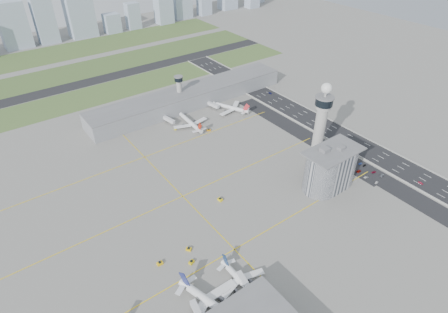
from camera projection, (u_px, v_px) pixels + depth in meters
ground at (253, 197)px, 264.10m from camera, size 1000.00×1000.00×0.00m
grass_strip_0 at (105, 93)px, 402.73m from camera, size 480.00×50.00×0.08m
grass_strip_1 at (81, 71)px, 452.19m from camera, size 480.00×60.00×0.08m
grass_strip_2 at (61, 52)px, 504.93m from camera, size 480.00×70.00×0.08m
runway at (92, 81)px, 427.12m from camera, size 480.00×22.00×0.10m
highway at (356, 144)px, 319.82m from camera, size 28.00×500.00×0.10m
barrier_left at (346, 149)px, 312.72m from camera, size 0.60×500.00×1.20m
barrier_right at (367, 138)px, 326.30m from camera, size 0.60×500.00×1.20m
landside_road at (347, 160)px, 301.12m from camera, size 18.00×260.00×0.08m
parking_lot at (358, 168)px, 292.23m from camera, size 20.00×44.00×0.10m
taxiway_line_h_0 at (234, 249)px, 224.92m from camera, size 260.00×0.60×0.01m
taxiway_line_h_1 at (183, 196)px, 264.48m from camera, size 260.00×0.60×0.01m
taxiway_line_h_2 at (144, 157)px, 304.05m from camera, size 260.00×0.60×0.01m
taxiway_line_v at (183, 196)px, 264.48m from camera, size 0.60×260.00×0.01m
control_tower at (321, 119)px, 284.15m from camera, size 14.00×14.00×64.50m
secondary_tower at (179, 89)px, 366.74m from camera, size 8.60×8.60×31.90m
admin_building at (330, 168)px, 266.01m from camera, size 42.00×24.00×33.50m
terminal_pier at (190, 97)px, 376.54m from camera, size 210.00×32.00×15.80m
airplane_near_b at (212, 301)px, 189.64m from camera, size 47.38×51.84×12.14m
airplane_near_c at (243, 280)px, 201.06m from camera, size 30.35×35.61×9.89m
airplane_far_a at (190, 120)px, 342.41m from camera, size 36.52×42.19×11.27m
airplane_far_b at (230, 105)px, 366.59m from camera, size 48.04×51.01×11.30m
jet_bridge_near_2 at (251, 294)px, 196.55m from camera, size 5.39×14.31×5.70m
jet_bridge_far_0 at (165, 119)px, 350.47m from camera, size 5.39×14.31×5.70m
jet_bridge_far_1 at (208, 104)px, 374.71m from camera, size 5.39×14.31×5.70m
tug_0 at (160, 263)px, 215.40m from camera, size 3.43×2.41×1.95m
tug_1 at (189, 249)px, 224.07m from camera, size 3.68×3.82×1.84m
tug_2 at (192, 262)px, 216.13m from camera, size 3.75×3.09×1.88m
tug_3 at (220, 199)px, 260.42m from camera, size 2.74×3.66×1.98m
tug_4 at (175, 129)px, 339.14m from camera, size 2.77×3.25×1.60m
tug_5 at (209, 130)px, 337.30m from camera, size 3.53×2.75×1.84m
car_lot_0 at (377, 182)px, 276.30m from camera, size 3.76×1.91×1.23m
car_lot_1 at (366, 177)px, 281.29m from camera, size 4.12×1.99×1.30m
car_lot_2 at (359, 171)px, 287.55m from camera, size 4.49×2.20×1.23m
car_lot_3 at (351, 167)px, 292.32m from camera, size 4.54×2.28×1.26m
car_lot_4 at (344, 163)px, 296.37m from camera, size 3.67×1.57×1.24m
car_lot_5 at (335, 159)px, 301.15m from camera, size 3.57×1.37×1.16m
car_lot_6 at (382, 175)px, 283.36m from camera, size 4.66×2.55×1.24m
car_lot_7 at (374, 172)px, 286.72m from camera, size 4.13×1.99×1.16m
car_lot_8 at (365, 165)px, 293.75m from camera, size 3.57×1.73×1.18m
car_lot_9 at (360, 164)px, 295.66m from camera, size 3.62×1.76×1.14m
car_lot_10 at (352, 159)px, 301.15m from camera, size 4.02×2.08×1.08m
car_lot_11 at (347, 156)px, 304.59m from camera, size 4.24×1.83×1.22m
car_hw_0 at (421, 183)px, 275.79m from camera, size 1.75×3.87×1.29m
car_hw_1 at (321, 125)px, 345.39m from camera, size 1.43×3.83×1.25m
car_hw_2 at (270, 93)px, 400.60m from camera, size 2.20×4.17×1.12m
car_hw_4 at (225, 78)px, 434.05m from camera, size 1.64×3.53×1.17m
skyline_bldg_7 at (13, 25)px, 505.76m from camera, size 35.76×28.61×61.22m
skyline_bldg_8 at (42, 12)px, 515.28m from camera, size 26.33×21.06×83.39m
skyline_bldg_9 at (80, 15)px, 545.98m from camera, size 36.96×29.57×62.11m
skyline_bldg_10 at (112, 23)px, 571.01m from camera, size 23.01×18.41×27.75m
skyline_bldg_11 at (133, 16)px, 584.53m from camera, size 20.22×16.18×38.97m
skyline_bldg_12 at (164, 8)px, 607.03m from camera, size 26.14×20.92×46.89m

